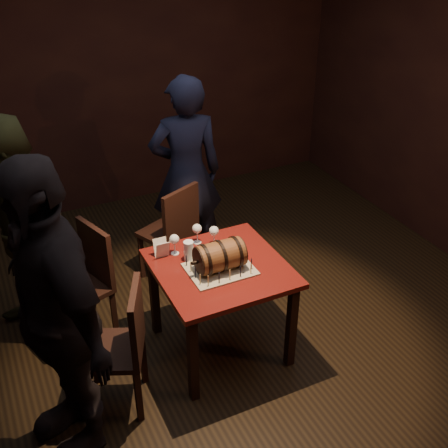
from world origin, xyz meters
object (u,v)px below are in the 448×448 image
Objects in this scene: chair_back at (173,229)px; chair_left_rear at (87,277)px; person_back at (186,173)px; person_left_front at (55,315)px; pub_table at (220,279)px; wine_glass_right at (214,232)px; pint_of_ale at (189,251)px; chair_left_front at (123,342)px; barrel_cake at (220,256)px; wine_glass_mid at (197,229)px; person_left_rear at (20,242)px; wine_glass_left at (174,240)px.

chair_back is 1.00× the size of chair_left_rear.
person_back is (0.25, 0.28, 0.36)m from chair_back.
pub_table is at bearing 92.23° from person_left_front.
pint_of_ale is (-0.24, -0.10, -0.05)m from wine_glass_right.
chair_left_front is at bearing -151.32° from wine_glass_right.
chair_left_front is (0.04, -0.80, 0.00)m from chair_left_rear.
person_left_front is at bearing -110.85° from chair_left_rear.
barrel_cake reaches higher than wine_glass_mid.
wine_glass_mid is 0.95m from person_back.
chair_back is at bearing 94.81° from wine_glass_right.
chair_back and chair_left_front have the same top height.
person_left_front is at bearing -17.78° from person_left_rear.
pint_of_ale is 1.17m from person_back.
wine_glass_mid is at bearing -17.04° from chair_left_rear.
person_left_rear is (-1.01, 0.39, 0.03)m from wine_glass_left.
person_left_rear is at bearing 149.42° from barrel_cake.
chair_back reaches higher than wine_glass_left.
person_left_front is (-1.44, -1.58, 0.10)m from person_back.
person_left_front reaches higher than pub_table.
pub_table is 1.02m from chair_left_rear.
wine_glass_right is 0.09× the size of person_left_rear.
barrel_cake is 0.41× the size of chair_left_rear.
chair_left_front is at bearing -87.25° from chair_left_rear.
chair_back is 0.52× the size of person_left_rear.
pint_of_ale is at bearing 43.52° from person_left_rear.
person_back is at bearing 124.49° from person_left_front.
chair_back is 1.43m from chair_left_front.
barrel_cake reaches higher than pint_of_ale.
pint_of_ale is 0.16× the size of chair_left_front.
pint_of_ale is at bearing -128.34° from wine_glass_mid.
person_back reaches higher than wine_glass_right.
person_back is (0.43, 1.09, 0.06)m from pint_of_ale.
person_back reaches higher than chair_left_rear.
wine_glass_right is at bearing 74.25° from pub_table.
pint_of_ale is at bearing -102.70° from chair_back.
wine_glass_left is 1.07× the size of pint_of_ale.
chair_left_rear is at bearing 57.60° from person_left_rear.
wine_glass_mid reaches higher than pint_of_ale.
person_back is at bearing 48.93° from chair_back.
chair_left_rear is (-0.84, -0.38, 0.00)m from chair_back.
wine_glass_left and wine_glass_mid have the same top height.
chair_left_rear is at bearing 159.96° from wine_glass_right.
chair_left_rear is at bearing 144.30° from pub_table.
chair_left_front reaches higher than wine_glass_left.
wine_glass_left is at bearing 109.48° from person_left_front.
person_left_front is (-0.39, -0.12, 0.45)m from chair_left_front.
chair_left_front is (-0.76, -0.55, -0.34)m from wine_glass_mid.
pub_table is at bearing -35.70° from chair_left_rear.
person_left_front is (-1.15, -0.28, 0.11)m from barrel_cake.
pint_of_ale is 0.16× the size of chair_left_rear.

